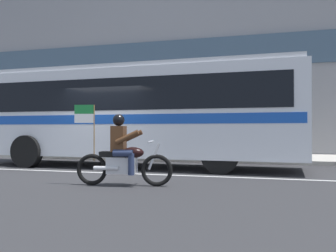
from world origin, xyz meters
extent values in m
plane|color=#2B2B2D|center=(0.00, 0.00, 0.00)|extent=(60.00, 60.00, 0.00)
cube|color=#B7B2A8|center=(0.00, 5.10, 0.07)|extent=(28.00, 3.80, 0.15)
cube|color=silver|center=(0.00, -0.60, 0.00)|extent=(26.60, 0.14, 0.01)
cube|color=gray|center=(0.00, 7.40, 6.89)|extent=(28.00, 0.80, 13.77)
cube|color=#384C60|center=(0.00, 6.96, 4.82)|extent=(25.76, 0.10, 1.40)
cube|color=silver|center=(0.60, 1.20, 1.73)|extent=(10.71, 2.92, 2.70)
cube|color=black|center=(0.60, 1.20, 2.28)|extent=(9.86, 2.93, 0.96)
cube|color=#194CB2|center=(0.60, 1.20, 1.53)|extent=(10.50, 2.95, 0.28)
cube|color=#BABCC3|center=(0.60, 1.20, 3.14)|extent=(10.50, 2.79, 0.16)
cylinder|color=black|center=(-2.69, 0.02, 0.52)|extent=(1.04, 0.30, 1.04)
cylinder|color=black|center=(3.53, 0.02, 0.52)|extent=(1.04, 0.30, 1.04)
torus|color=black|center=(2.51, -2.53, 0.34)|extent=(0.70, 0.20, 0.69)
torus|color=black|center=(1.08, -2.76, 0.34)|extent=(0.70, 0.20, 0.69)
cube|color=silver|center=(1.75, -2.66, 0.44)|extent=(0.68, 0.38, 0.36)
ellipsoid|color=black|center=(1.99, -2.62, 0.72)|extent=(0.52, 0.35, 0.24)
cube|color=black|center=(1.55, -2.69, 0.69)|extent=(0.59, 0.34, 0.12)
cylinder|color=silver|center=(2.45, -2.54, 0.65)|extent=(0.28, 0.10, 0.58)
cylinder|color=silver|center=(2.37, -2.56, 0.96)|extent=(0.14, 0.64, 0.04)
cylinder|color=silver|center=(1.48, -2.86, 0.39)|extent=(0.56, 0.18, 0.09)
cube|color=#4C2D19|center=(1.68, -2.67, 1.02)|extent=(0.33, 0.40, 0.56)
sphere|color=black|center=(1.68, -2.67, 1.44)|extent=(0.26, 0.26, 0.26)
cylinder|color=#232D4C|center=(1.79, -2.47, 0.72)|extent=(0.44, 0.21, 0.15)
cylinder|color=#232D4C|center=(1.97, -2.44, 0.48)|extent=(0.13, 0.13, 0.46)
cylinder|color=#232D4C|center=(1.85, -2.82, 0.72)|extent=(0.44, 0.21, 0.15)
cylinder|color=#232D4C|center=(2.02, -2.79, 0.48)|extent=(0.13, 0.13, 0.46)
cylinder|color=#4C2D19|center=(1.88, -2.43, 1.06)|extent=(0.53, 0.19, 0.32)
cylinder|color=#4C2D19|center=(1.95, -2.83, 1.06)|extent=(0.53, 0.19, 0.32)
cylinder|color=olive|center=(1.13, -2.75, 1.15)|extent=(0.02, 0.02, 1.25)
cube|color=#197233|center=(0.90, -2.79, 1.68)|extent=(0.44, 0.09, 0.20)
cube|color=white|center=(0.90, -2.79, 1.47)|extent=(0.44, 0.09, 0.20)
camera|label=1|loc=(4.93, -10.12, 1.23)|focal=39.37mm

